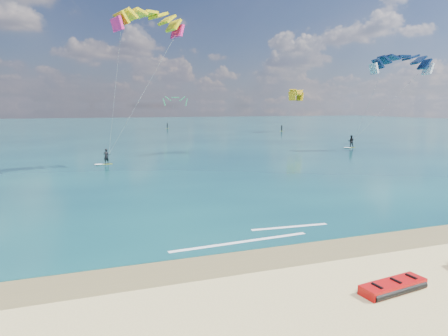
% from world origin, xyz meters
% --- Properties ---
extents(ground, '(320.00, 320.00, 0.00)m').
position_xyz_m(ground, '(0.00, 40.00, 0.00)').
color(ground, tan).
rests_on(ground, ground).
extents(wet_sand_strip, '(320.00, 2.40, 0.01)m').
position_xyz_m(wet_sand_strip, '(0.00, 3.00, 0.00)').
color(wet_sand_strip, brown).
rests_on(wet_sand_strip, ground).
extents(sea, '(320.00, 200.00, 0.04)m').
position_xyz_m(sea, '(0.00, 104.00, 0.02)').
color(sea, '#0B303F').
rests_on(sea, ground).
extents(packed_kite_left, '(2.79, 1.37, 0.38)m').
position_xyz_m(packed_kite_left, '(3.01, -1.11, 0.00)').
color(packed_kite_left, red).
rests_on(packed_kite_left, ground).
extents(kitesurfer_main, '(10.04, 6.64, 16.02)m').
position_xyz_m(kitesurfer_main, '(-2.25, 30.03, 8.27)').
color(kitesurfer_main, '#A8C617').
rests_on(kitesurfer_main, sea).
extents(kitesurfer_far, '(10.76, 7.63, 14.34)m').
position_xyz_m(kitesurfer_far, '(32.53, 35.23, 7.44)').
color(kitesurfer_far, '#BFC91E').
rests_on(kitesurfer_far, sea).
extents(shoreline_foam, '(8.65, 1.87, 0.01)m').
position_xyz_m(shoreline_foam, '(1.17, 5.49, 0.04)').
color(shoreline_foam, white).
rests_on(shoreline_foam, ground).
extents(distant_kites, '(87.38, 31.75, 12.44)m').
position_xyz_m(distant_kites, '(-6.57, 80.59, 5.33)').
color(distant_kites, gold).
rests_on(distant_kites, ground).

